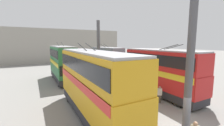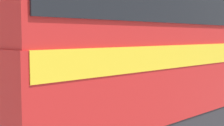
{
  "view_description": "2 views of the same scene",
  "coord_description": "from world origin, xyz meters",
  "px_view_note": "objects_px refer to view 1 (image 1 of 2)",
  "views": [
    {
      "loc": [
        -5.27,
        8.2,
        5.76
      ],
      "look_at": [
        12.75,
        -1.41,
        3.02
      ],
      "focal_mm": 24.0,
      "sensor_mm": 36.0,
      "label": 1
    },
    {
      "loc": [
        -0.58,
        -9.94,
        3.17
      ],
      "look_at": [
        9.69,
        0.77,
        1.89
      ],
      "focal_mm": 50.0,
      "sensor_mm": 36.0,
      "label": 2
    }
  ],
  "objects_px": {
    "bus_left_near": "(160,69)",
    "bus_right_far": "(62,61)",
    "bus_right_near": "(93,80)",
    "oil_drum": "(128,89)",
    "bus_left_far": "(107,59)",
    "person_by_left_row": "(160,94)"
  },
  "relations": [
    {
      "from": "oil_drum",
      "to": "bus_left_far",
      "type": "bearing_deg",
      "value": -14.61
    },
    {
      "from": "bus_left_far",
      "to": "bus_right_far",
      "type": "height_order",
      "value": "bus_right_far"
    },
    {
      "from": "bus_right_far",
      "to": "bus_right_near",
      "type": "bearing_deg",
      "value": -180.0
    },
    {
      "from": "bus_right_near",
      "to": "oil_drum",
      "type": "bearing_deg",
      "value": -58.68
    },
    {
      "from": "bus_left_near",
      "to": "bus_left_far",
      "type": "xyz_separation_m",
      "value": [
        13.41,
        -0.0,
        -0.04
      ]
    },
    {
      "from": "bus_right_near",
      "to": "oil_drum",
      "type": "height_order",
      "value": "bus_right_near"
    },
    {
      "from": "oil_drum",
      "to": "bus_right_near",
      "type": "bearing_deg",
      "value": 121.32
    },
    {
      "from": "person_by_left_row",
      "to": "bus_left_far",
      "type": "bearing_deg",
      "value": -144.27
    },
    {
      "from": "bus_left_far",
      "to": "oil_drum",
      "type": "relative_size",
      "value": 10.23
    },
    {
      "from": "bus_left_far",
      "to": "oil_drum",
      "type": "distance_m",
      "value": 12.1
    },
    {
      "from": "bus_left_far",
      "to": "person_by_left_row",
      "type": "xyz_separation_m",
      "value": [
        -15.26,
        1.85,
        -1.94
      ]
    },
    {
      "from": "bus_right_near",
      "to": "bus_right_far",
      "type": "bearing_deg",
      "value": 0.0
    },
    {
      "from": "bus_left_near",
      "to": "bus_left_far",
      "type": "bearing_deg",
      "value": -0.0
    },
    {
      "from": "oil_drum",
      "to": "bus_right_far",
      "type": "bearing_deg",
      "value": 30.09
    },
    {
      "from": "person_by_left_row",
      "to": "oil_drum",
      "type": "relative_size",
      "value": 1.86
    },
    {
      "from": "bus_left_near",
      "to": "person_by_left_row",
      "type": "height_order",
      "value": "bus_left_near"
    },
    {
      "from": "bus_right_far",
      "to": "person_by_left_row",
      "type": "height_order",
      "value": "bus_right_far"
    },
    {
      "from": "bus_left_near",
      "to": "bus_right_far",
      "type": "height_order",
      "value": "bus_right_far"
    },
    {
      "from": "bus_left_near",
      "to": "bus_right_far",
      "type": "bearing_deg",
      "value": 36.61
    },
    {
      "from": "bus_right_far",
      "to": "oil_drum",
      "type": "xyz_separation_m",
      "value": [
        -9.56,
        -5.54,
        -2.57
      ]
    },
    {
      "from": "bus_right_far",
      "to": "oil_drum",
      "type": "bearing_deg",
      "value": -149.91
    },
    {
      "from": "bus_right_near",
      "to": "bus_left_far",
      "type": "bearing_deg",
      "value": -29.87
    }
  ]
}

